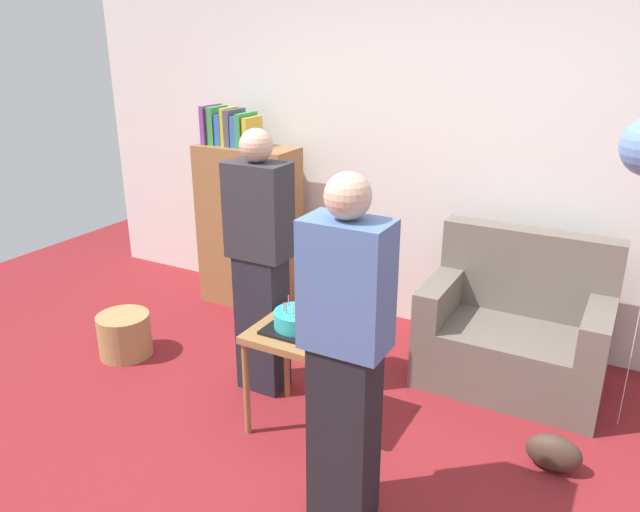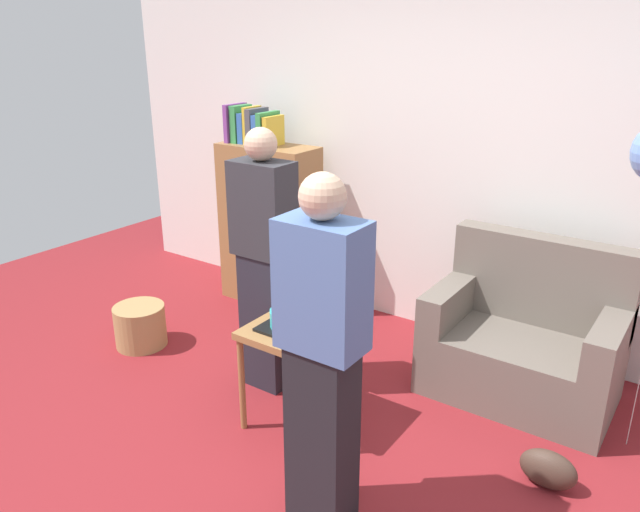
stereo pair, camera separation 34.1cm
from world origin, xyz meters
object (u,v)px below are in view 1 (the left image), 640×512
wicker_basket (125,335)px  handbag (554,453)px  bookshelf (248,222)px  person_holding_cake (345,357)px  person_blowing_candles (260,264)px  side_table (298,344)px  couch (515,332)px  birthday_cake (298,321)px

wicker_basket → handbag: 2.82m
bookshelf → person_holding_cake: size_ratio=0.98×
wicker_basket → handbag: bearing=3.5°
person_blowing_candles → person_holding_cake: same height
wicker_basket → handbag: wicker_basket is taller
side_table → person_blowing_candles: size_ratio=0.37×
person_holding_cake → wicker_basket: bearing=-17.6°
bookshelf → person_holding_cake: bearing=-45.5°
couch → handbag: size_ratio=3.93×
couch → wicker_basket: bearing=-158.5°
couch → side_table: bearing=-131.8°
person_holding_cake → handbag: bearing=-136.4°
bookshelf → side_table: bookshelf is taller
person_blowing_candles → person_holding_cake: (0.93, -0.75, 0.00)m
couch → bookshelf: bookshelf is taller
birthday_cake → person_blowing_candles: person_blowing_candles is taller
birthday_cake → handbag: 1.48m
birthday_cake → person_blowing_candles: (-0.40, 0.24, 0.17)m
couch → birthday_cake: bearing=-131.8°
birthday_cake → side_table: bearing=59.9°
couch → handbag: (0.39, -0.78, -0.24)m
person_blowing_candles → wicker_basket: size_ratio=4.53×
side_table → bookshelf: bearing=133.6°
handbag → bookshelf: bearing=159.0°
birthday_cake → person_holding_cake: 0.75m
person_blowing_candles → person_holding_cake: 1.19m
side_table → person_holding_cake: bearing=-43.2°
person_holding_cake → handbag: (0.81, 0.79, -0.73)m
person_blowing_candles → person_holding_cake: size_ratio=1.00×
bookshelf → person_blowing_candles: 1.31m
couch → person_holding_cake: bearing=-105.1°
bookshelf → birthday_cake: 1.75m
bookshelf → person_holding_cake: person_holding_cake is taller
side_table → wicker_basket: bearing=175.6°
couch → person_holding_cake: (-0.42, -1.57, 0.49)m
bookshelf → wicker_basket: bearing=-102.7°
bookshelf → handbag: bearing=-21.0°
birthday_cake → couch: bearing=48.2°
bookshelf → wicker_basket: (-0.26, -1.16, -0.54)m
wicker_basket → handbag: (2.82, 0.17, -0.05)m
wicker_basket → couch: bearing=21.5°
person_blowing_candles → couch: bearing=35.6°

